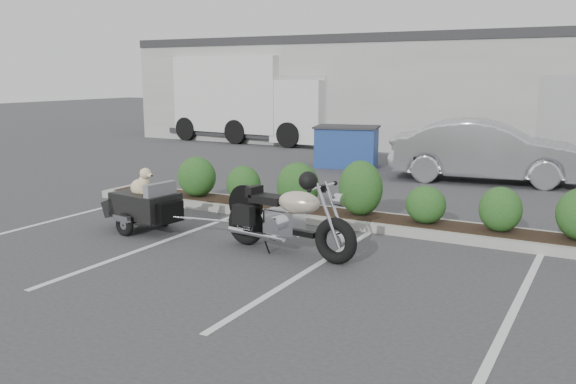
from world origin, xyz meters
The scene contains 8 objects.
ground centered at (0.00, 0.00, 0.00)m, with size 90.00×90.00×0.00m, color #38383A.
planter_kerb centered at (1.00, 2.20, 0.07)m, with size 12.00×1.00×0.15m, color #9E9E93.
building centered at (0.00, 17.00, 2.00)m, with size 26.00×10.00×4.00m, color #9EA099.
motorcycle centered at (0.56, -0.04, 0.54)m, with size 2.34×0.88×1.34m.
pet_trailer centered at (-2.22, -0.02, 0.47)m, with size 1.88×1.07×1.11m.
sedan centered at (1.92, 7.75, 0.76)m, with size 1.62×4.64×1.53m, color #B1B1B8.
dumpster centered at (-2.14, 8.41, 0.60)m, with size 2.02×1.61×1.17m.
delivery_truck centered at (-7.95, 12.88, 1.58)m, with size 7.31×2.83×3.30m.
Camera 1 is at (4.79, -7.72, 2.65)m, focal length 38.00 mm.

